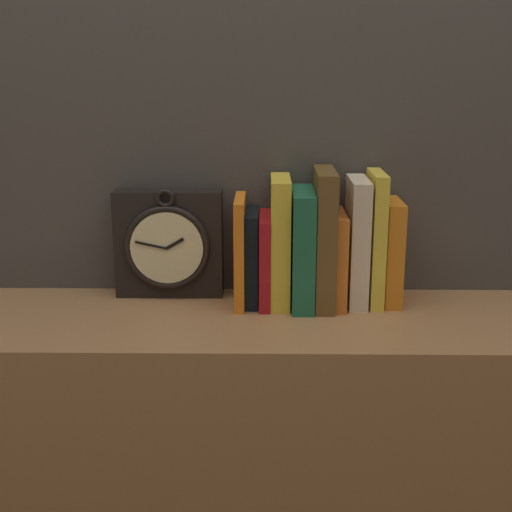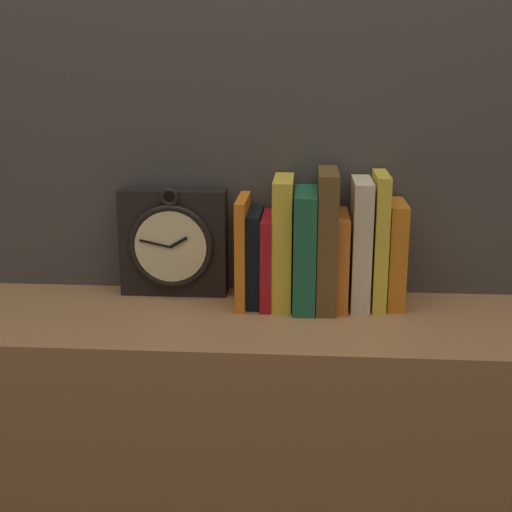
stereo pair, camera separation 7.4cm
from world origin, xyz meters
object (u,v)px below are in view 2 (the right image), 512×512
object	(u,v)px
book_slot1_black	(255,257)
book_slot6_orange	(342,260)
book_slot9_orange	(395,254)
book_slot3_yellow	(283,242)
book_slot4_green	(305,249)
book_slot5_brown	(327,239)
clock	(173,243)
book_slot8_yellow	(379,240)
book_slot2_red	(268,260)
book_slot0_orange	(243,251)
book_slot7_cream	(360,243)

from	to	relation	value
book_slot1_black	book_slot6_orange	xyz separation A→B (m)	(0.16, -0.01, -0.00)
book_slot9_orange	book_slot3_yellow	bearing A→B (deg)	-177.28
book_slot4_green	book_slot5_brown	world-z (taller)	book_slot5_brown
clock	book_slot6_orange	distance (m)	0.33
book_slot5_brown	book_slot8_yellow	bearing A→B (deg)	7.59
book_slot3_yellow	book_slot9_orange	size ratio (longest dim) A/B	1.22
book_slot2_red	book_slot5_brown	bearing A→B (deg)	-3.11
book_slot0_orange	book_slot6_orange	distance (m)	0.19
book_slot7_cream	book_slot9_orange	world-z (taller)	book_slot7_cream
book_slot1_black	book_slot2_red	xyz separation A→B (m)	(0.03, -0.01, -0.00)
book_slot4_green	book_slot7_cream	distance (m)	0.10
book_slot0_orange	book_slot1_black	world-z (taller)	book_slot0_orange
book_slot0_orange	book_slot1_black	xyz separation A→B (m)	(0.02, 0.01, -0.01)
book_slot1_black	book_slot7_cream	world-z (taller)	book_slot7_cream
clock	book_slot6_orange	size ratio (longest dim) A/B	1.24
book_slot4_green	book_slot7_cream	size ratio (longest dim) A/B	0.92
book_slot0_orange	book_slot4_green	bearing A→B (deg)	-3.38
book_slot6_orange	book_slot8_yellow	world-z (taller)	book_slot8_yellow
book_slot1_black	book_slot4_green	size ratio (longest dim) A/B	0.81
book_slot4_green	book_slot5_brown	xyz separation A→B (m)	(0.04, 0.00, 0.02)
book_slot2_red	book_slot1_black	bearing A→B (deg)	165.23
book_slot3_yellow	book_slot2_red	bearing A→B (deg)	-178.20
clock	book_slot0_orange	distance (m)	0.15
book_slot2_red	book_slot9_orange	bearing A→B (deg)	2.61
book_slot8_yellow	book_slot1_black	bearing A→B (deg)	-179.90
book_slot0_orange	book_slot8_yellow	distance (m)	0.26
book_slot2_red	book_slot4_green	xyz separation A→B (m)	(0.07, -0.01, 0.02)
book_slot7_cream	book_slot8_yellow	size ratio (longest dim) A/B	0.95
book_slot1_black	book_slot9_orange	distance (m)	0.26
clock	book_slot8_yellow	xyz separation A→B (m)	(0.40, -0.03, 0.02)
book_slot0_orange	book_slot8_yellow	bearing A→B (deg)	1.66
book_slot0_orange	book_slot4_green	world-z (taller)	book_slot4_green
book_slot0_orange	book_slot1_black	bearing A→B (deg)	17.66
book_slot5_brown	book_slot2_red	bearing A→B (deg)	176.89
book_slot6_orange	book_slot7_cream	bearing A→B (deg)	8.44
book_slot1_black	book_slot6_orange	bearing A→B (deg)	-2.35
book_slot7_cream	book_slot8_yellow	xyz separation A→B (m)	(0.03, 0.00, 0.01)
book_slot6_orange	book_slot7_cream	xyz separation A→B (m)	(0.03, 0.01, 0.03)
book_slot3_yellow	book_slot6_orange	distance (m)	0.12
book_slot3_yellow	book_slot4_green	distance (m)	0.04
book_slot0_orange	book_slot9_orange	size ratio (longest dim) A/B	1.04
book_slot8_yellow	book_slot7_cream	bearing A→B (deg)	-176.44
clock	book_slot7_cream	bearing A→B (deg)	-5.43
book_slot2_red	book_slot8_yellow	xyz separation A→B (m)	(0.21, 0.01, 0.04)
book_slot0_orange	book_slot4_green	xyz separation A→B (m)	(0.12, -0.01, 0.01)
clock	book_slot3_yellow	bearing A→B (deg)	-10.04
book_slot3_yellow	book_slot7_cream	size ratio (longest dim) A/B	1.01
book_slot4_green	book_slot8_yellow	size ratio (longest dim) A/B	0.87
book_slot4_green	clock	bearing A→B (deg)	169.78
book_slot1_black	book_slot8_yellow	distance (m)	0.24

